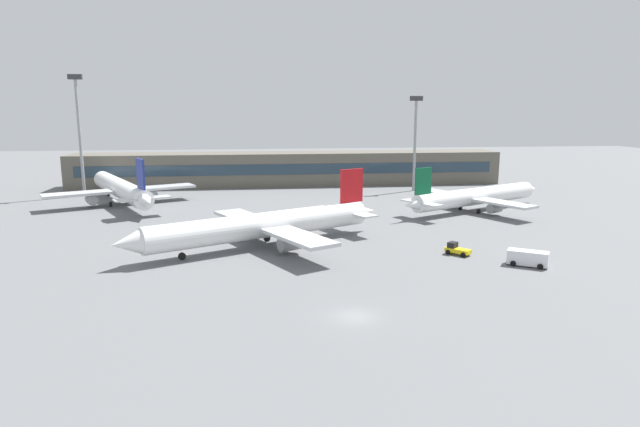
% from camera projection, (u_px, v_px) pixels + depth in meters
% --- Properties ---
extents(ground_plane, '(400.00, 400.00, 0.00)m').
position_uv_depth(ground_plane, '(312.00, 231.00, 93.93)').
color(ground_plane, slate).
extents(terminal_building, '(117.39, 12.13, 9.00)m').
position_uv_depth(terminal_building, '(289.00, 169.00, 150.63)').
color(terminal_building, '#5B564C').
rests_on(terminal_building, ground_plane).
extents(airplane_near, '(40.86, 29.59, 10.96)m').
position_uv_depth(airplane_near, '(261.00, 226.00, 82.06)').
color(airplane_near, white).
rests_on(airplane_near, ground_plane).
extents(airplane_mid, '(36.99, 26.78, 9.91)m').
position_uv_depth(airplane_mid, '(477.00, 196.00, 111.81)').
color(airplane_mid, white).
rests_on(airplane_mid, ground_plane).
extents(airplane_far, '(31.07, 43.00, 11.43)m').
position_uv_depth(airplane_far, '(120.00, 188.00, 119.91)').
color(airplane_far, white).
rests_on(airplane_far, ground_plane).
extents(baggage_tug_yellow, '(3.52, 3.68, 1.75)m').
position_uv_depth(baggage_tug_yellow, '(457.00, 249.00, 78.28)').
color(baggage_tug_yellow, yellow).
rests_on(baggage_tug_yellow, ground_plane).
extents(service_van_white, '(5.44, 4.53, 2.08)m').
position_uv_depth(service_van_white, '(528.00, 258.00, 72.55)').
color(service_van_white, white).
rests_on(service_van_white, ground_plane).
extents(floodlight_tower_west, '(3.20, 0.80, 24.07)m').
position_uv_depth(floodlight_tower_west, '(415.00, 136.00, 137.45)').
color(floodlight_tower_west, gray).
rests_on(floodlight_tower_west, ground_plane).
extents(floodlight_tower_east, '(3.20, 0.80, 28.84)m').
position_uv_depth(floodlight_tower_east, '(79.00, 128.00, 128.32)').
color(floodlight_tower_east, gray).
rests_on(floodlight_tower_east, ground_plane).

